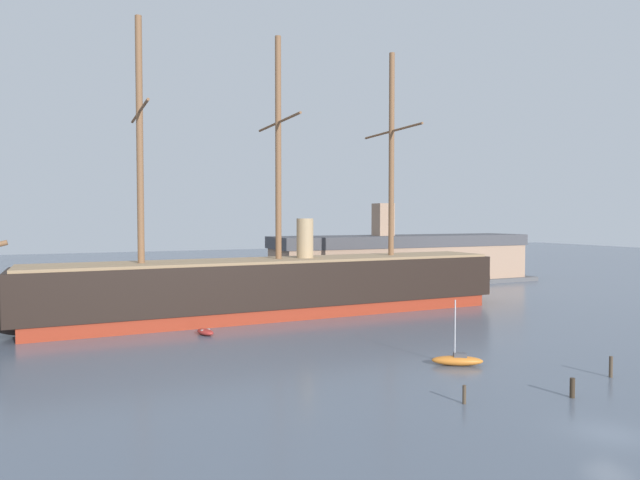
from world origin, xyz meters
name	(u,v)px	position (x,y,z in m)	size (l,w,h in m)	color
ground_plane	(609,434)	(0.00, 0.00, 0.00)	(400.00, 400.00, 0.00)	slate
tall_ship	(279,286)	(-3.98, 45.68, 3.95)	(75.24, 15.20, 36.22)	maroon
sailboat_near_centre	(457,360)	(1.62, 16.05, 0.48)	(4.45, 3.34, 5.71)	orange
dinghy_alongside_bow	(205,332)	(-15.49, 37.60, 0.33)	(2.03, 3.03, 0.66)	#B22D28
sailboat_far_left	(96,314)	(-25.85, 53.83, 0.50)	(4.34, 3.96, 5.90)	#7FB2D6
motorboat_far_right	(444,292)	(28.65, 53.58, 0.43)	(2.20, 3.15, 1.22)	#7FB2D6
motorboat_distant_centre	(273,292)	(1.45, 63.08, 0.62)	(2.89, 4.53, 1.77)	#1E284C
mooring_piling_nearest	(611,367)	(10.53, 8.07, 0.85)	(0.28, 0.28, 1.69)	#4C3D2D
mooring_piling_left_pair	(572,388)	(3.51, 5.69, 0.70)	(0.35, 0.35, 1.41)	#382B1E
mooring_piling_right_pair	(464,395)	(-4.33, 7.83, 0.64)	(0.25, 0.25, 1.29)	#4C3D2D
dockside_warehouse_right	(403,260)	(29.96, 68.30, 4.76)	(56.76, 12.97, 15.60)	#565659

